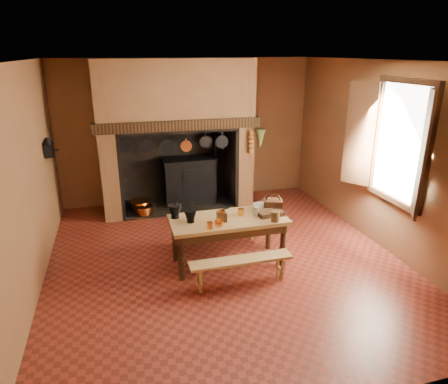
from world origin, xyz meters
name	(u,v)px	position (x,y,z in m)	size (l,w,h in m)	color
floor	(224,259)	(0.00, 0.00, 0.00)	(5.50, 5.50, 0.00)	maroon
ceiling	(224,61)	(0.00, 0.00, 2.80)	(5.50, 5.50, 0.00)	silver
back_wall	(188,132)	(0.00, 2.75, 1.40)	(5.00, 0.02, 2.80)	#915A3A
wall_left	(25,184)	(-2.50, 0.00, 1.40)	(0.02, 5.50, 2.80)	#915A3A
wall_right	(382,156)	(2.50, 0.00, 1.40)	(0.02, 5.50, 2.80)	#915A3A
wall_front	(324,269)	(0.00, -2.75, 1.40)	(5.00, 0.02, 2.80)	#915A3A
chimney_breast	(175,115)	(-0.30, 2.31, 1.81)	(2.95, 0.96, 2.80)	#915A3A
iron_range	(190,180)	(-0.04, 2.45, 0.48)	(1.12, 0.55, 1.60)	black
hearth_pans	(141,207)	(-1.05, 2.22, 0.09)	(0.51, 0.62, 0.20)	orange
hanging_pans	(178,145)	(-0.34, 1.81, 1.36)	(1.92, 0.29, 0.27)	black
onion_string	(251,142)	(1.00, 1.79, 1.33)	(0.12, 0.10, 0.46)	#99621C
herb_bunch	(260,139)	(1.18, 1.79, 1.38)	(0.20, 0.20, 0.35)	#56602D
window	(394,143)	(2.35, -0.40, 1.70)	(0.39, 1.75, 1.76)	white
wall_coffee_mill	(48,146)	(-2.42, 1.55, 1.52)	(0.23, 0.16, 0.31)	black
work_table	(228,225)	(0.03, -0.11, 0.60)	(1.63, 0.73, 0.71)	tan
bench_front	(241,265)	(0.03, -0.71, 0.29)	(1.36, 0.24, 0.38)	tan
bench_back	(218,228)	(0.03, 0.45, 0.31)	(1.45, 0.25, 0.41)	tan
mortar_large	(175,211)	(-0.69, 0.10, 0.82)	(0.19, 0.19, 0.33)	black
mortar_small	(190,215)	(-0.51, -0.11, 0.81)	(0.18, 0.18, 0.30)	black
coffee_grinder	(222,216)	(-0.09, -0.19, 0.78)	(0.17, 0.13, 0.20)	#321910
brass_mug_a	(210,226)	(-0.30, -0.39, 0.75)	(0.08, 0.08, 0.09)	orange
brass_mug_b	(241,212)	(0.23, -0.06, 0.76)	(0.09, 0.09, 0.10)	orange
mixing_bowl	(263,207)	(0.60, 0.06, 0.74)	(0.30, 0.30, 0.07)	beige
stoneware_crock	(275,216)	(0.62, -0.39, 0.78)	(0.12, 0.12, 0.15)	brown
glass_jar	(256,211)	(0.44, -0.11, 0.77)	(0.07, 0.07, 0.13)	beige
wicker_basket	(273,204)	(0.74, 0.01, 0.79)	(0.33, 0.28, 0.26)	#4E2B17
wooden_tray	(270,213)	(0.63, -0.15, 0.74)	(0.37, 0.26, 0.06)	#321910
brass_cup	(219,224)	(-0.18, -0.36, 0.75)	(0.12, 0.12, 0.09)	orange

